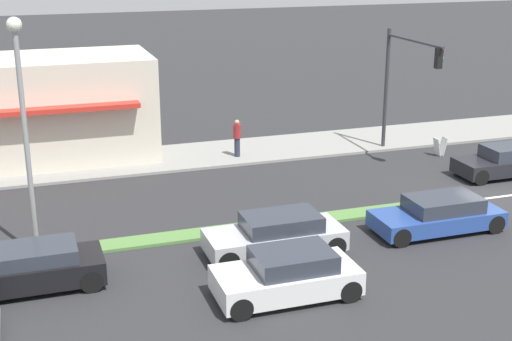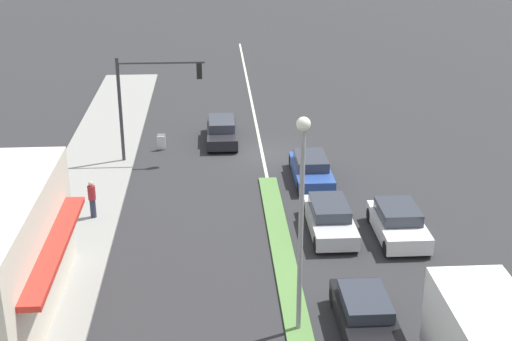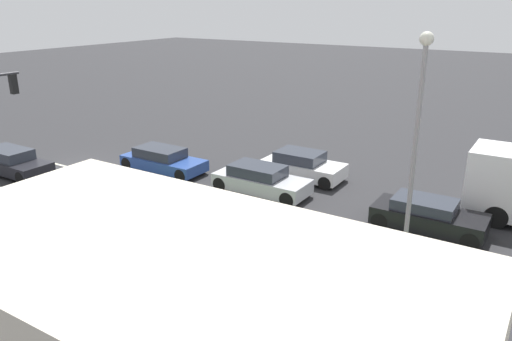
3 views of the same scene
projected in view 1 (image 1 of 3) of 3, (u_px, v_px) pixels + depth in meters
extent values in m
plane|color=#2B2B2D|center=(15.00, 259.00, 22.36)|extent=(160.00, 160.00, 0.00)
cube|color=gray|center=(0.00, 174.00, 30.31)|extent=(4.00, 73.00, 0.12)
cube|color=beige|center=(499.00, 197.00, 27.79)|extent=(0.16, 60.00, 0.01)
cube|color=beige|center=(45.00, 108.00, 31.77)|extent=(4.85, 9.43, 4.58)
cube|color=red|center=(48.00, 110.00, 29.11)|extent=(0.70, 7.54, 0.20)
cylinder|color=#333338|center=(386.00, 88.00, 33.39)|extent=(0.18, 0.18, 5.60)
cylinder|color=#333338|center=(415.00, 41.00, 30.59)|extent=(4.50, 0.12, 0.12)
cube|color=black|center=(439.00, 58.00, 28.97)|extent=(0.28, 0.24, 0.84)
sphere|color=red|center=(442.00, 51.00, 28.92)|extent=(0.18, 0.18, 0.18)
sphere|color=gold|center=(441.00, 58.00, 29.01)|extent=(0.18, 0.18, 0.18)
sphere|color=green|center=(441.00, 65.00, 29.09)|extent=(0.18, 0.18, 0.18)
cylinder|color=gray|center=(27.00, 147.00, 21.46)|extent=(0.16, 0.16, 7.00)
sphere|color=silver|center=(14.00, 24.00, 20.34)|extent=(0.44, 0.44, 0.44)
cylinder|color=#282D42|center=(237.00, 147.00, 32.47)|extent=(0.26, 0.26, 0.86)
cylinder|color=maroon|center=(237.00, 131.00, 32.24)|extent=(0.34, 0.34, 0.63)
sphere|color=tan|center=(237.00, 122.00, 32.10)|extent=(0.22, 0.22, 0.22)
cube|color=silver|center=(443.00, 146.00, 33.07)|extent=(0.45, 0.21, 0.84)
cube|color=silver|center=(437.00, 147.00, 32.97)|extent=(0.45, 0.21, 0.84)
cube|color=black|center=(507.00, 164.00, 30.22)|extent=(1.72, 4.53, 0.60)
cylinder|color=black|center=(481.00, 177.00, 29.03)|extent=(0.22, 0.67, 0.67)
cylinder|color=black|center=(459.00, 167.00, 30.40)|extent=(0.22, 0.67, 0.67)
cube|color=#284793|center=(436.00, 219.00, 24.39)|extent=(1.80, 4.48, 0.55)
cube|color=#2D333D|center=(443.00, 204.00, 24.30)|extent=(1.53, 2.46, 0.50)
cylinder|color=black|center=(401.00, 238.00, 23.16)|extent=(0.22, 0.66, 0.66)
cylinder|color=black|center=(378.00, 220.00, 24.61)|extent=(0.22, 0.66, 0.66)
cylinder|color=black|center=(495.00, 224.00, 24.26)|extent=(0.22, 0.66, 0.66)
cylinder|color=black|center=(468.00, 208.00, 25.70)|extent=(0.22, 0.66, 0.66)
cube|color=black|center=(30.00, 272.00, 20.35)|extent=(1.77, 4.12, 0.68)
cube|color=#2D333D|center=(36.00, 253.00, 20.25)|extent=(1.50, 2.27, 0.41)
cylinder|color=black|center=(92.00, 281.00, 20.20)|extent=(0.22, 0.66, 0.66)
cylinder|color=black|center=(86.00, 259.00, 21.61)|extent=(0.22, 0.66, 0.66)
cube|color=silver|center=(286.00, 280.00, 19.86)|extent=(1.89, 4.01, 0.68)
cube|color=#2D333D|center=(293.00, 259.00, 19.74)|extent=(1.61, 2.20, 0.51)
cylinder|color=black|center=(241.00, 309.00, 18.68)|extent=(0.22, 0.65, 0.65)
cylinder|color=black|center=(223.00, 281.00, 20.21)|extent=(0.22, 0.65, 0.65)
cylinder|color=black|center=(350.00, 291.00, 19.64)|extent=(0.22, 0.65, 0.65)
cylinder|color=black|center=(325.00, 266.00, 21.16)|extent=(0.22, 0.65, 0.65)
cube|color=#B7BABF|center=(275.00, 239.00, 22.60)|extent=(1.79, 4.40, 0.63)
cube|color=#2D333D|center=(281.00, 222.00, 22.49)|extent=(1.52, 2.42, 0.49)
cylinder|color=black|center=(229.00, 262.00, 21.40)|extent=(0.22, 0.68, 0.68)
cylinder|color=black|center=(215.00, 241.00, 22.83)|extent=(0.22, 0.68, 0.68)
cylinder|color=black|center=(335.00, 246.00, 22.46)|extent=(0.22, 0.68, 0.68)
cylinder|color=black|center=(316.00, 228.00, 23.90)|extent=(0.22, 0.68, 0.68)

